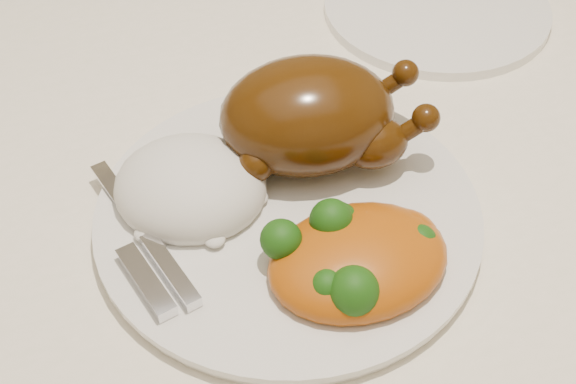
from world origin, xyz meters
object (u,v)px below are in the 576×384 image
object	(u,v)px
dining_table	(94,243)
roast_chicken	(313,115)
dinner_plate	(288,216)
side_plate	(436,8)

from	to	relation	value
dining_table	roast_chicken	xyz separation A→B (m)	(0.18, -0.07, 0.16)
dinner_plate	roast_chicken	world-z (taller)	roast_chicken
dining_table	roast_chicken	size ratio (longest dim) A/B	9.35
dinner_plate	side_plate	bearing A→B (deg)	44.35
roast_chicken	side_plate	bearing A→B (deg)	49.38
dinner_plate	dining_table	bearing A→B (deg)	141.36
dinner_plate	side_plate	size ratio (longest dim) A/B	1.27
dining_table	roast_chicken	bearing A→B (deg)	-19.59
dining_table	dinner_plate	bearing A→B (deg)	-38.64
dinner_plate	roast_chicken	distance (m)	0.08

